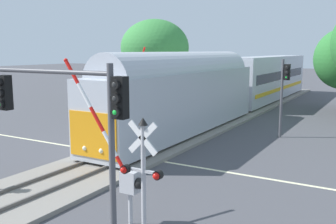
{
  "coord_description": "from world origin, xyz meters",
  "views": [
    {
      "loc": [
        11.76,
        -16.26,
        5.56
      ],
      "look_at": [
        0.62,
        3.07,
        2.0
      ],
      "focal_mm": 41.35,
      "sensor_mm": 36.0,
      "label": 1
    }
  ],
  "objects_px": {
    "crossing_gate_far": "(130,101)",
    "traffic_signal_near_right": "(70,113)",
    "traffic_signal_far_side": "(284,86)",
    "crossing_gate_near": "(123,168)",
    "commuter_train": "(235,83)",
    "crossing_signal_mast": "(143,168)",
    "oak_behind_train": "(155,48)"
  },
  "relations": [
    {
      "from": "oak_behind_train",
      "to": "crossing_signal_mast",
      "type": "bearing_deg",
      "value": -58.83
    },
    {
      "from": "traffic_signal_near_right",
      "to": "oak_behind_train",
      "type": "xyz_separation_m",
      "value": [
        -14.06,
        26.76,
        1.85
      ]
    },
    {
      "from": "commuter_train",
      "to": "crossing_signal_mast",
      "type": "height_order",
      "value": "commuter_train"
    },
    {
      "from": "crossing_gate_near",
      "to": "commuter_train",
      "type": "bearing_deg",
      "value": 101.51
    },
    {
      "from": "crossing_signal_mast",
      "to": "oak_behind_train",
      "type": "relative_size",
      "value": 0.43
    },
    {
      "from": "crossing_gate_near",
      "to": "traffic_signal_near_right",
      "type": "height_order",
      "value": "crossing_gate_near"
    },
    {
      "from": "traffic_signal_far_side",
      "to": "crossing_signal_mast",
      "type": "bearing_deg",
      "value": -90.37
    },
    {
      "from": "traffic_signal_far_side",
      "to": "oak_behind_train",
      "type": "distance_m",
      "value": 18.0
    },
    {
      "from": "crossing_gate_far",
      "to": "traffic_signal_far_side",
      "type": "height_order",
      "value": "crossing_gate_far"
    },
    {
      "from": "oak_behind_train",
      "to": "crossing_gate_far",
      "type": "bearing_deg",
      "value": -67.19
    },
    {
      "from": "commuter_train",
      "to": "crossing_gate_near",
      "type": "distance_m",
      "value": 23.04
    },
    {
      "from": "crossing_gate_far",
      "to": "traffic_signal_near_right",
      "type": "distance_m",
      "value": 18.48
    },
    {
      "from": "commuter_train",
      "to": "traffic_signal_near_right",
      "type": "bearing_deg",
      "value": -79.32
    },
    {
      "from": "commuter_train",
      "to": "oak_behind_train",
      "type": "distance_m",
      "value": 10.0
    },
    {
      "from": "commuter_train",
      "to": "traffic_signal_far_side",
      "type": "relative_size",
      "value": 8.08
    },
    {
      "from": "crossing_signal_mast",
      "to": "traffic_signal_near_right",
      "type": "distance_m",
      "value": 2.62
    },
    {
      "from": "traffic_signal_near_right",
      "to": "traffic_signal_far_side",
      "type": "distance_m",
      "value": 17.67
    },
    {
      "from": "crossing_gate_near",
      "to": "crossing_signal_mast",
      "type": "xyz_separation_m",
      "value": [
        1.25,
        -0.76,
        0.43
      ]
    },
    {
      "from": "crossing_gate_near",
      "to": "traffic_signal_far_side",
      "type": "relative_size",
      "value": 1.06
    },
    {
      "from": "traffic_signal_near_right",
      "to": "commuter_train",
      "type": "bearing_deg",
      "value": 100.68
    },
    {
      "from": "commuter_train",
      "to": "crossing_gate_near",
      "type": "relative_size",
      "value": 7.64
    },
    {
      "from": "crossing_gate_far",
      "to": "oak_behind_train",
      "type": "xyz_separation_m",
      "value": [
        -4.63,
        11.01,
        3.92
      ]
    },
    {
      "from": "crossing_gate_near",
      "to": "crossing_signal_mast",
      "type": "relative_size",
      "value": 1.43
    },
    {
      "from": "commuter_train",
      "to": "traffic_signal_far_side",
      "type": "xyz_separation_m",
      "value": [
        5.95,
        -7.32,
        0.57
      ]
    },
    {
      "from": "crossing_gate_near",
      "to": "traffic_signal_near_right",
      "type": "bearing_deg",
      "value": -87.28
    },
    {
      "from": "crossing_gate_far",
      "to": "traffic_signal_near_right",
      "type": "relative_size",
      "value": 1.1
    },
    {
      "from": "crossing_gate_near",
      "to": "oak_behind_train",
      "type": "bearing_deg",
      "value": 119.78
    },
    {
      "from": "traffic_signal_near_right",
      "to": "traffic_signal_far_side",
      "type": "bearing_deg",
      "value": 85.96
    },
    {
      "from": "commuter_train",
      "to": "crossing_gate_near",
      "type": "bearing_deg",
      "value": -78.49
    },
    {
      "from": "traffic_signal_far_side",
      "to": "crossing_gate_far",
      "type": "bearing_deg",
      "value": -170.08
    },
    {
      "from": "crossing_gate_near",
      "to": "crossing_gate_far",
      "type": "relative_size",
      "value": 0.91
    },
    {
      "from": "commuter_train",
      "to": "oak_behind_train",
      "type": "relative_size",
      "value": 4.65
    }
  ]
}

